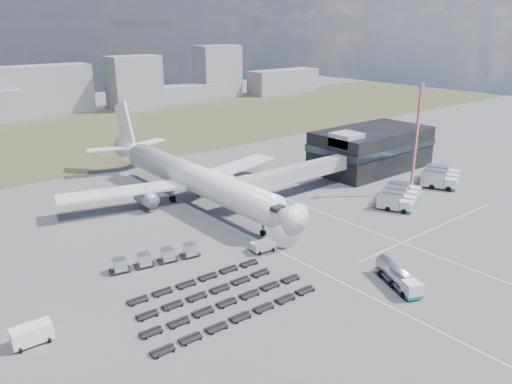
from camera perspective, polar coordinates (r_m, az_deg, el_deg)
ground at (r=80.30m, az=4.99°, el=-6.98°), size 420.00×420.00×0.00m
grass_strip at (r=172.73m, az=-21.47°, el=5.81°), size 420.00×90.00×0.01m
lane_markings at (r=88.65m, az=8.18°, el=-4.54°), size 47.12×110.00×0.01m
terminal at (r=127.71m, az=13.00°, el=4.89°), size 30.40×16.40×11.00m
jet_bridge at (r=102.54m, az=3.50°, el=1.86°), size 30.30×3.80×7.05m
airliner at (r=102.37m, az=-7.65°, el=1.83°), size 51.59×64.53×17.62m
fuel_tanker at (r=72.80m, az=15.94°, el=-9.26°), size 5.64×9.09×2.89m
pushback_tug at (r=80.39m, az=0.78°, el=-6.24°), size 3.90×2.53×1.61m
utility_van at (r=64.12m, az=-24.25°, el=-14.67°), size 4.50×2.16×2.35m
catering_truck at (r=103.16m, az=-2.43°, el=-0.18°), size 3.96×6.19×2.64m
service_trucks_near at (r=105.31m, az=16.08°, el=-0.46°), size 13.68×10.95×2.67m
service_trucks_far at (r=120.70m, az=20.33°, el=1.61°), size 12.18×10.96×3.03m
uld_row at (r=77.52m, az=-11.37°, el=-7.34°), size 14.00×4.47×1.93m
baggage_dollies at (r=67.35m, az=-4.48°, el=-12.05°), size 25.34×13.52×0.65m
floodlight_mast at (r=108.47m, az=17.82°, el=5.57°), size 2.22×1.81×23.38m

